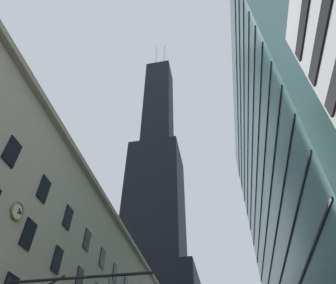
% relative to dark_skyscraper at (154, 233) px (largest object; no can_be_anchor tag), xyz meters
% --- Properties ---
extents(dark_skyscraper, '(28.99, 28.99, 182.18)m').
position_rel_dark_skyscraper_xyz_m(dark_skyscraper, '(0.00, 0.00, 0.00)').
color(dark_skyscraper, black).
rests_on(dark_skyscraper, ground).
extents(glass_office_midrise, '(19.60, 52.34, 58.84)m').
position_rel_dark_skyscraper_xyz_m(glass_office_midrise, '(39.94, -52.66, -21.86)').
color(glass_office_midrise, slate).
rests_on(glass_office_midrise, ground).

